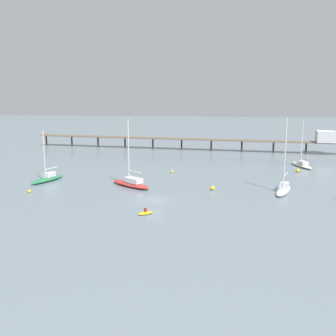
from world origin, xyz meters
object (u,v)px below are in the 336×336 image
at_px(dinghy_yellow, 145,213).
at_px(mooring_buoy_outer, 172,172).
at_px(pier, 241,138).
at_px(mooring_buoy_inner, 298,170).
at_px(sailboat_white, 284,188).
at_px(mooring_buoy_far, 213,188).
at_px(sailboat_red, 131,182).
at_px(sailboat_green, 48,178).
at_px(mooring_buoy_near, 29,191).
at_px(sailboat_cream, 302,164).

distance_m(dinghy_yellow, mooring_buoy_outer, 28.63).
height_order(pier, dinghy_yellow, pier).
distance_m(pier, mooring_buoy_outer, 35.50).
bearing_deg(dinghy_yellow, mooring_buoy_outer, 88.38).
height_order(pier, mooring_buoy_inner, pier).
bearing_deg(sailboat_white, mooring_buoy_far, 179.70).
bearing_deg(sailboat_red, mooring_buoy_far, -4.07).
relative_size(sailboat_green, mooring_buoy_near, 18.35).
xyz_separation_m(sailboat_red, sailboat_cream, (34.90, 22.97, -0.12)).
height_order(pier, mooring_buoy_far, pier).
xyz_separation_m(sailboat_white, mooring_buoy_far, (-12.14, 0.06, -0.38)).
bearing_deg(pier, sailboat_cream, -59.52).
relative_size(sailboat_red, mooring_buoy_outer, 21.63).
relative_size(sailboat_red, mooring_buoy_far, 15.28).
height_order(dinghy_yellow, mooring_buoy_inner, dinghy_yellow).
height_order(pier, sailboat_red, sailboat_red).
xyz_separation_m(pier, sailboat_cream, (12.41, -21.08, -3.22)).
bearing_deg(mooring_buoy_near, sailboat_white, 6.84).
bearing_deg(mooring_buoy_inner, dinghy_yellow, -130.35).
bearing_deg(mooring_buoy_far, sailboat_white, -0.30).
bearing_deg(mooring_buoy_inner, mooring_buoy_near, -155.16).
distance_m(sailboat_white, dinghy_yellow, 26.13).
bearing_deg(sailboat_white, sailboat_green, 175.43).
height_order(sailboat_cream, mooring_buoy_outer, sailboat_cream).
bearing_deg(sailboat_green, dinghy_yellow, -39.41).
relative_size(dinghy_yellow, mooring_buoy_outer, 4.41).
distance_m(pier, sailboat_white, 45.47).
bearing_deg(pier, mooring_buoy_far, -99.78).
xyz_separation_m(pier, sailboat_red, (-22.50, -44.05, -3.10)).
relative_size(dinghy_yellow, mooring_buoy_far, 3.12).
xyz_separation_m(dinghy_yellow, mooring_buoy_outer, (0.81, 28.62, 0.06)).
bearing_deg(dinghy_yellow, sailboat_green, 140.59).
bearing_deg(mooring_buoy_near, sailboat_green, 92.84).
distance_m(mooring_buoy_near, mooring_buoy_far, 31.64).
height_order(sailboat_cream, mooring_buoy_far, sailboat_cream).
bearing_deg(mooring_buoy_near, pier, 52.27).
bearing_deg(sailboat_red, dinghy_yellow, -71.53).
height_order(pier, mooring_buoy_near, pier).
height_order(mooring_buoy_inner, mooring_buoy_outer, mooring_buoy_inner).
xyz_separation_m(sailboat_white, sailboat_green, (-43.76, 3.50, -0.09)).
relative_size(mooring_buoy_near, mooring_buoy_far, 0.67).
height_order(sailboat_cream, mooring_buoy_inner, sailboat_cream).
xyz_separation_m(sailboat_green, dinghy_yellow, (22.20, -18.24, -0.47)).
bearing_deg(pier, mooring_buoy_near, -127.73).
distance_m(sailboat_green, mooring_buoy_near, 8.72).
xyz_separation_m(sailboat_red, sailboat_white, (26.86, -1.11, 0.01)).
relative_size(pier, sailboat_cream, 8.29).
height_order(sailboat_cream, mooring_buoy_near, sailboat_cream).
xyz_separation_m(mooring_buoy_outer, mooring_buoy_near, (-22.57, -19.08, -0.02)).
height_order(sailboat_red, mooring_buoy_inner, sailboat_red).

